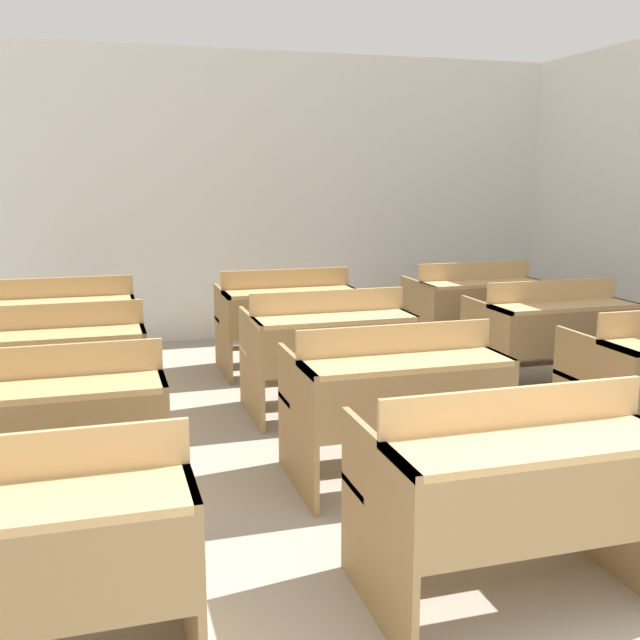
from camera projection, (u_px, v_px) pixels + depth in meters
The scene contains 12 objects.
wall_back at pixel (254, 198), 7.49m from camera, with size 6.48×0.06×2.83m.
bench_front_left at pixel (19, 554), 2.37m from camera, with size 1.10×0.75×0.87m.
bench_front_center at pixel (511, 488), 2.87m from camera, with size 1.10×0.75×0.87m.
bench_second_left at pixel (48, 428), 3.55m from camera, with size 1.10×0.75×0.87m.
bench_second_center at pixel (395, 397), 4.03m from camera, with size 1.10×0.75×0.87m.
bench_third_left at pixel (56, 367), 4.67m from camera, with size 1.10×0.75×0.87m.
bench_third_center at pixel (328, 347), 5.19m from camera, with size 1.10×0.75×0.87m.
bench_third_right at pixel (550, 332), 5.67m from camera, with size 1.10×0.75×0.87m.
bench_back_left at pixel (63, 329), 5.81m from camera, with size 1.10×0.75×0.87m.
bench_back_center at pixel (286, 316), 6.31m from camera, with size 1.10×0.75×0.87m.
bench_back_right at pixel (473, 306), 6.80m from camera, with size 1.10×0.75×0.87m.
wastepaper_bin at pixel (532, 316), 7.93m from camera, with size 0.31×0.31×0.34m.
Camera 1 is at (-1.52, -0.81, 1.66)m, focal length 42.00 mm.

